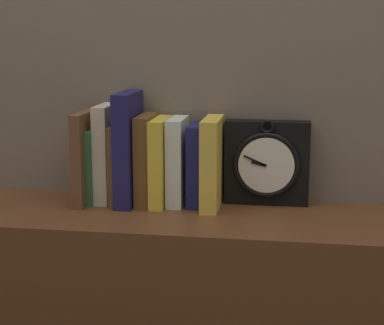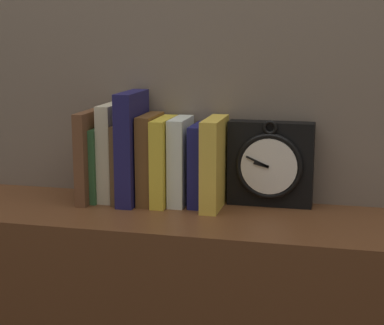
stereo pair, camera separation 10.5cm
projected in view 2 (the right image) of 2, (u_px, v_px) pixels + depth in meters
The scene contains 12 objects.
wall_back at pixel (210, 34), 1.48m from camera, with size 6.00×0.05×2.60m.
clock at pixel (270, 164), 1.45m from camera, with size 0.19×0.06×0.20m.
book_slot0_brown at pixel (91, 156), 1.49m from camera, with size 0.02×0.15×0.21m.
book_slot1_green at pixel (101, 163), 1.51m from camera, with size 0.01×0.13×0.17m.
book_slot2_cream at pixel (111, 152), 1.50m from camera, with size 0.03×0.12×0.23m.
book_slot3_brown at pixel (122, 162), 1.49m from camera, with size 0.02×0.13×0.18m.
book_slot4_navy at pixel (132, 148), 1.47m from camera, with size 0.04×0.14×0.26m.
book_slot5_brown at pixel (150, 159), 1.47m from camera, with size 0.03×0.13×0.20m.
book_slot6_yellow at pixel (164, 161), 1.46m from camera, with size 0.03×0.13×0.20m.
book_slot7_white at pixel (181, 161), 1.46m from camera, with size 0.04×0.12×0.20m.
book_slot8_navy at pixel (199, 165), 1.46m from camera, with size 0.04×0.11×0.18m.
book_slot9_yellow at pixel (214, 163), 1.43m from camera, with size 0.04×0.15×0.20m.
Camera 2 is at (0.31, -1.30, 1.31)m, focal length 60.00 mm.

